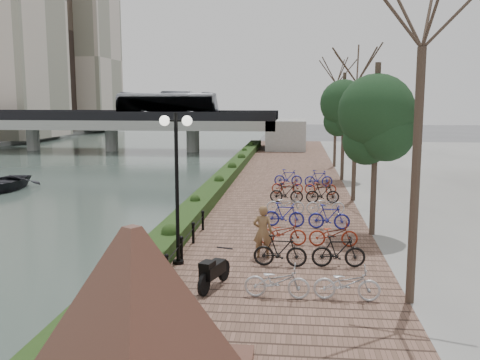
# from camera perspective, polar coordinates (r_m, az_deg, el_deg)

# --- Properties ---
(ground) EXTENTS (220.00, 220.00, 0.00)m
(ground) POSITION_cam_1_polar(r_m,az_deg,el_deg) (13.75, -16.78, -16.08)
(ground) COLOR #59595B
(ground) RESTS_ON ground
(river_water) EXTENTS (30.00, 130.00, 0.02)m
(river_water) POSITION_cam_1_polar(r_m,az_deg,el_deg) (41.99, -22.56, 0.24)
(river_water) COLOR #425349
(river_water) RESTS_ON ground
(promenade) EXTENTS (8.00, 75.00, 0.50)m
(promenade) POSITION_cam_1_polar(r_m,az_deg,el_deg) (29.49, 3.89, -1.96)
(promenade) COLOR brown
(promenade) RESTS_ON ground
(hedge) EXTENTS (1.10, 56.00, 0.60)m
(hedge) POSITION_cam_1_polar(r_m,az_deg,el_deg) (32.15, -2.00, -0.07)
(hedge) COLOR #1D3613
(hedge) RESTS_ON promenade
(chain_fence) EXTENTS (0.10, 14.10, 0.70)m
(chain_fence) POSITION_cam_1_polar(r_m,az_deg,el_deg) (14.76, -8.76, -10.50)
(chain_fence) COLOR black
(chain_fence) RESTS_ON promenade
(granite_monument) EXTENTS (5.09, 5.09, 3.10)m
(granite_monument) POSITION_cam_1_polar(r_m,az_deg,el_deg) (9.43, -11.19, -13.93)
(granite_monument) COLOR #492C1F
(granite_monument) RESTS_ON promenade
(lamppost) EXTENTS (1.02, 0.32, 4.76)m
(lamppost) POSITION_cam_1_polar(r_m,az_deg,el_deg) (16.55, -6.80, 2.60)
(lamppost) COLOR black
(lamppost) RESTS_ON promenade
(motorcycle) EXTENTS (0.93, 1.67, 0.99)m
(motorcycle) POSITION_cam_1_polar(r_m,az_deg,el_deg) (14.92, -2.75, -9.59)
(motorcycle) COLOR black
(motorcycle) RESTS_ON promenade
(pedestrian) EXTENTS (0.65, 0.43, 1.74)m
(pedestrian) POSITION_cam_1_polar(r_m,az_deg,el_deg) (17.55, 2.44, -5.52)
(pedestrian) COLOR brown
(pedestrian) RESTS_ON promenade
(bicycle_parking) EXTENTS (2.40, 19.89, 1.00)m
(bicycle_parking) POSITION_cam_1_polar(r_m,az_deg,el_deg) (22.96, 7.04, -3.21)
(bicycle_parking) COLOR #BABCC0
(bicycle_parking) RESTS_ON promenade
(street_trees) EXTENTS (3.20, 37.12, 6.80)m
(street_trees) POSITION_cam_1_polar(r_m,az_deg,el_deg) (24.41, 12.98, 3.77)
(street_trees) COLOR #34271F
(street_trees) RESTS_ON promenade
(bridge) EXTENTS (36.00, 10.77, 6.50)m
(bridge) POSITION_cam_1_polar(r_m,az_deg,el_deg) (59.54, -12.42, 6.23)
(bridge) COLOR gray
(bridge) RESTS_ON ground
(boat) EXTENTS (3.52, 4.92, 1.02)m
(boat) POSITION_cam_1_polar(r_m,az_deg,el_deg) (36.38, -24.12, -0.24)
(boat) COLOR black
(boat) RESTS_ON river_water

